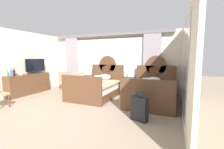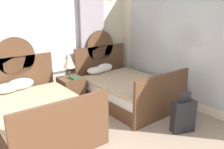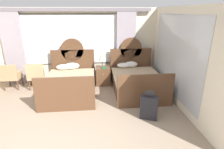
# 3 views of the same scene
# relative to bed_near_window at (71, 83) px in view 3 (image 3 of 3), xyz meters

# --- Properties ---
(ground_plane) EXTENTS (24.00, 24.00, 0.00)m
(ground_plane) POSITION_rel_bed_near_window_xyz_m (-0.03, -2.58, -0.35)
(ground_plane) COLOR gray
(wall_back_window) EXTENTS (6.29, 0.22, 2.70)m
(wall_back_window) POSITION_rel_bed_near_window_xyz_m (-0.03, 1.22, 1.07)
(wall_back_window) COLOR beige
(wall_back_window) RESTS_ON ground_plane
(wall_right_mirror) EXTENTS (0.08, 4.40, 2.70)m
(wall_right_mirror) POSITION_rel_bed_near_window_xyz_m (3.15, -0.95, 1.00)
(wall_right_mirror) COLOR beige
(wall_right_mirror) RESTS_ON ground_plane
(bed_near_window) EXTENTS (1.56, 2.24, 1.65)m
(bed_near_window) POSITION_rel_bed_near_window_xyz_m (0.00, 0.00, 0.00)
(bed_near_window) COLOR brown
(bed_near_window) RESTS_ON ground_plane
(bed_near_mirror) EXTENTS (1.56, 2.24, 1.65)m
(bed_near_mirror) POSITION_rel_bed_near_window_xyz_m (2.17, -0.01, -0.00)
(bed_near_mirror) COLOR brown
(bed_near_mirror) RESTS_ON ground_plane
(nightstand_between_beds) EXTENTS (0.51, 0.53, 0.65)m
(nightstand_between_beds) POSITION_rel_bed_near_window_xyz_m (1.09, 0.71, -0.02)
(nightstand_between_beds) COLOR brown
(nightstand_between_beds) RESTS_ON ground_plane
(table_lamp_on_nightstand) EXTENTS (0.27, 0.27, 0.60)m
(table_lamp_on_nightstand) POSITION_rel_bed_near_window_xyz_m (1.08, 0.72, 0.72)
(table_lamp_on_nightstand) COLOR brown
(table_lamp_on_nightstand) RESTS_ON nightstand_between_beds
(book_on_nightstand) EXTENTS (0.18, 0.26, 0.03)m
(book_on_nightstand) POSITION_rel_bed_near_window_xyz_m (1.14, 0.60, 0.32)
(book_on_nightstand) COLOR #285133
(book_on_nightstand) RESTS_ON nightstand_between_beds
(armchair_by_window_left) EXTENTS (0.66, 0.66, 0.90)m
(armchair_by_window_left) POSITION_rel_bed_near_window_xyz_m (-1.24, 0.57, 0.15)
(armchair_by_window_left) COLOR tan
(armchair_by_window_left) RESTS_ON ground_plane
(armchair_by_window_centre) EXTENTS (0.56, 0.56, 0.90)m
(armchair_by_window_centre) POSITION_rel_bed_near_window_xyz_m (-2.05, 0.57, 0.15)
(armchair_by_window_centre) COLOR tan
(armchair_by_window_centre) RESTS_ON ground_plane
(suitcase_on_floor) EXTENTS (0.47, 0.33, 0.76)m
(suitcase_on_floor) POSITION_rel_bed_near_window_xyz_m (2.11, -1.71, -0.04)
(suitcase_on_floor) COLOR black
(suitcase_on_floor) RESTS_ON ground_plane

